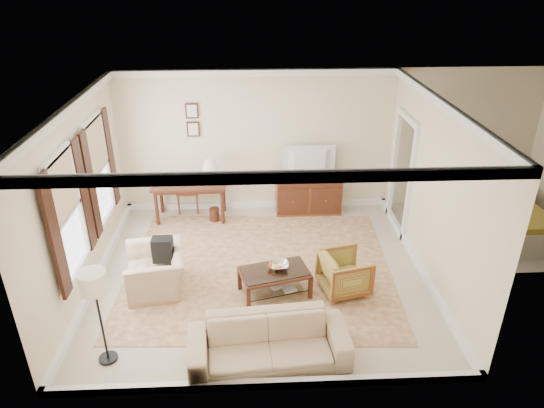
{
  "coord_description": "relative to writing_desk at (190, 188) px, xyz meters",
  "views": [
    {
      "loc": [
        -0.14,
        -6.79,
        4.71
      ],
      "look_at": [
        0.2,
        0.3,
        1.15
      ],
      "focal_mm": 32.0,
      "sensor_mm": 36.0,
      "label": 1
    }
  ],
  "objects": [
    {
      "name": "tv",
      "position": [
        2.39,
        0.16,
        0.64
      ],
      "size": [
        1.01,
        0.58,
        0.13
      ],
      "primitive_type": "imported",
      "rotation": [
        0.0,
        0.0,
        3.14
      ],
      "color": "black",
      "rests_on": "sideboard"
    },
    {
      "name": "book_b",
      "position": [
        1.66,
        -2.7,
        -0.51
      ],
      "size": [
        0.28,
        0.1,
        0.38
      ],
      "primitive_type": "imported",
      "rotation": [
        0.0,
        0.0,
        0.26
      ],
      "color": "brown",
      "rests_on": "coffee_table"
    },
    {
      "name": "backpack",
      "position": [
        -0.2,
        -2.25,
        0.01
      ],
      "size": [
        0.27,
        0.35,
        0.4
      ],
      "primitive_type": "cube",
      "rotation": [
        0.0,
        0.0,
        -1.4
      ],
      "color": "black",
      "rests_on": "club_armchair"
    },
    {
      "name": "fruit_bowl",
      "position": [
        1.63,
        -2.54,
        -0.18
      ],
      "size": [
        0.42,
        0.42,
        0.1
      ],
      "primitive_type": "imported",
      "color": "silver",
      "rests_on": "coffee_table"
    },
    {
      "name": "rug",
      "position": [
        1.33,
        -1.9,
        -0.68
      ],
      "size": [
        4.61,
        4.01,
        0.01
      ],
      "primitive_type": "cube",
      "rotation": [
        0.0,
        0.0,
        -0.05
      ],
      "color": "brown",
      "rests_on": "room_shell"
    },
    {
      "name": "window_front",
      "position": [
        -1.35,
        -2.74,
        0.87
      ],
      "size": [
        0.12,
        1.56,
        1.8
      ],
      "primitive_type": null,
      "color": "#CCB284",
      "rests_on": "room_shell"
    },
    {
      "name": "room_shell",
      "position": [
        1.35,
        -2.04,
        1.79
      ],
      "size": [
        5.51,
        5.01,
        2.91
      ],
      "color": "beige",
      "rests_on": "ground"
    },
    {
      "name": "writing_desk",
      "position": [
        0.0,
        0.0,
        0.0
      ],
      "size": [
        1.45,
        0.72,
        0.79
      ],
      "color": "#442013",
      "rests_on": "room_shell"
    },
    {
      "name": "desk_lamp",
      "position": [
        0.42,
        0.0,
        0.36
      ],
      "size": [
        0.32,
        0.32,
        0.5
      ],
      "primitive_type": null,
      "color": "silver",
      "rests_on": "writing_desk"
    },
    {
      "name": "framed_prints",
      "position": [
        0.1,
        0.43,
        1.26
      ],
      "size": [
        0.25,
        0.04,
        0.68
      ],
      "primitive_type": null,
      "color": "#442013",
      "rests_on": "room_shell"
    },
    {
      "name": "desk_chair",
      "position": [
        -0.09,
        0.35,
        -0.16
      ],
      "size": [
        0.54,
        0.54,
        1.05
      ],
      "primitive_type": null,
      "rotation": [
        0.0,
        0.0,
        -0.22
      ],
      "color": "brown",
      "rests_on": "room_shell"
    },
    {
      "name": "book_a",
      "position": [
        1.47,
        -2.63,
        -0.51
      ],
      "size": [
        0.27,
        0.15,
        0.38
      ],
      "primitive_type": "imported",
      "rotation": [
        0.0,
        0.0,
        0.41
      ],
      "color": "brown",
      "rests_on": "coffee_table"
    },
    {
      "name": "window_rear",
      "position": [
        -1.35,
        -1.14,
        0.87
      ],
      "size": [
        0.12,
        1.56,
        1.8
      ],
      "primitive_type": null,
      "color": "#CCB284",
      "rests_on": "room_shell"
    },
    {
      "name": "sofa",
      "position": [
        1.4,
        -4.04,
        -0.28
      ],
      "size": [
        2.12,
        0.78,
        0.81
      ],
      "primitive_type": "imported",
      "rotation": [
        0.0,
        0.0,
        0.08
      ],
      "color": "tan",
      "rests_on": "room_shell"
    },
    {
      "name": "floor_lamp",
      "position": [
        -0.72,
        -3.92,
        0.46
      ],
      "size": [
        0.34,
        0.34,
        1.38
      ],
      "color": "black",
      "rests_on": "room_shell"
    },
    {
      "name": "coffee_table",
      "position": [
        1.55,
        -2.62,
        -0.34
      ],
      "size": [
        1.17,
        0.86,
        0.45
      ],
      "rotation": [
        0.0,
        0.0,
        0.26
      ],
      "color": "#442013",
      "rests_on": "room_shell"
    },
    {
      "name": "doorway",
      "position": [
        4.06,
        -0.54,
        0.39
      ],
      "size": [
        0.1,
        1.12,
        2.25
      ],
      "primitive_type": null,
      "color": "white",
      "rests_on": "room_shell"
    },
    {
      "name": "striped_armchair",
      "position": [
        2.66,
        -2.58,
        -0.32
      ],
      "size": [
        0.8,
        0.83,
        0.72
      ],
      "primitive_type": "imported",
      "rotation": [
        0.0,
        0.0,
        1.8
      ],
      "color": "brown",
      "rests_on": "room_shell"
    },
    {
      "name": "sideboard",
      "position": [
        2.39,
        0.18,
        -0.27
      ],
      "size": [
        1.34,
        0.51,
        0.82
      ],
      "primitive_type": "cube",
      "color": "brown",
      "rests_on": "room_shell"
    },
    {
      "name": "club_armchair",
      "position": [
        -0.32,
        -2.37,
        -0.23
      ],
      "size": [
        0.83,
        1.12,
        0.9
      ],
      "primitive_type": "imported",
      "rotation": [
        0.0,
        0.0,
        -1.4
      ],
      "color": "tan",
      "rests_on": "room_shell"
    },
    {
      "name": "annex_bedroom",
      "position": [
        5.84,
        -0.89,
        -0.34
      ],
      "size": [
        3.0,
        2.7,
        2.9
      ],
      "color": "beige",
      "rests_on": "ground"
    }
  ]
}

